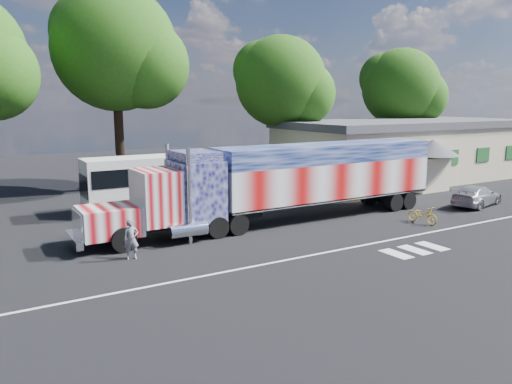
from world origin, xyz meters
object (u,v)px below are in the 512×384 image
tree_far_ne (402,88)px  parked_car (476,196)px  tree_n_mid (117,50)px  semi_truck (289,180)px  tree_ne_a (283,82)px  bicycle (422,215)px  woman (131,239)px  coach_bus (176,180)px

tree_far_ne → parked_car: bearing=-121.2°
tree_n_mid → tree_far_ne: (28.16, -2.07, -2.51)m
semi_truck → parked_car: 13.54m
tree_ne_a → tree_far_ne: tree_ne_a is taller
tree_ne_a → tree_far_ne: bearing=4.5°
bicycle → woman: bearing=164.9°
parked_car → tree_far_ne: bearing=-43.9°
semi_truck → tree_ne_a: tree_ne_a is taller
woman → tree_far_ne: bearing=36.1°
semi_truck → tree_ne_a: (7.69, 12.33, 5.97)m
semi_truck → woman: size_ratio=12.31×
coach_bus → tree_n_mid: 12.34m
woman → tree_ne_a: tree_ne_a is taller
woman → bicycle: size_ratio=0.95×
woman → semi_truck: bearing=23.6°
woman → tree_n_mid: (4.79, 17.93, 9.78)m
woman → tree_n_mid: tree_n_mid is taller
bicycle → tree_far_ne: tree_far_ne is taller
tree_n_mid → tree_ne_a: tree_n_mid is taller
semi_truck → tree_far_ne: size_ratio=1.81×
parked_car → bicycle: 7.07m
bicycle → semi_truck: bearing=137.2°
parked_car → bicycle: size_ratio=2.47×
bicycle → tree_n_mid: (-11.36, 19.94, 10.18)m
parked_car → bicycle: parked_car is taller
coach_bus → parked_car: (17.18, -9.93, -1.09)m
coach_bus → parked_car: coach_bus is taller
bicycle → tree_ne_a: tree_ne_a is taller
woman → tree_ne_a: size_ratio=0.15×
tree_far_ne → tree_ne_a: bearing=-175.5°
semi_truck → tree_n_mid: size_ratio=1.42×
coach_bus → tree_far_ne: size_ratio=0.97×
semi_truck → woman: (-9.91, -2.32, -1.52)m
coach_bus → parked_car: bearing=-30.0°
tree_ne_a → woman: bearing=-140.2°
semi_truck → tree_n_mid: tree_n_mid is taller
woman → bicycle: (16.15, -2.01, -0.40)m
semi_truck → coach_bus: (-4.05, 7.13, -0.64)m
semi_truck → bicycle: size_ratio=11.67×
woman → tree_far_ne: 37.29m
parked_car → tree_far_ne: 20.53m
coach_bus → parked_car: size_ratio=2.53×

